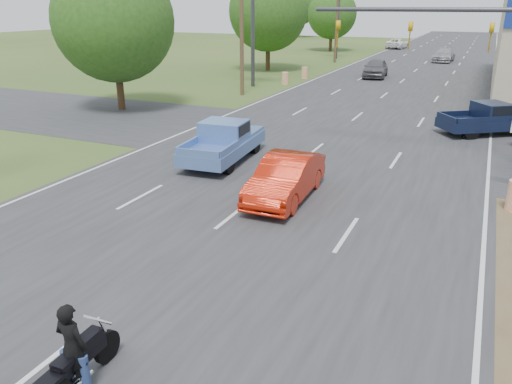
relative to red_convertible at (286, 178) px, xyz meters
The scene contains 21 objects.
ground 10.00m from the red_convertible, 95.52° to the right, with size 200.00×200.00×0.00m, color #355421.
main_road 30.10m from the red_convertible, 91.83° to the left, with size 15.00×180.00×0.02m, color #2D2D30.
cross_road 8.16m from the red_convertible, 96.77° to the left, with size 120.00×10.00×0.02m, color #2D2D30.
utility_pole_5 21.38m from the red_convertible, 120.06° to the left, with size 2.00×0.28×10.00m.
utility_pole_6 43.60m from the red_convertible, 103.96° to the left, with size 2.00×0.28×10.00m.
tree_0 18.59m from the red_convertible, 146.04° to the left, with size 7.14×7.14×8.84m.
tree_1 35.51m from the red_convertible, 114.27° to the left, with size 7.56×7.56×9.36m.
tree_2 58.24m from the red_convertible, 105.13° to the left, with size 6.72×6.72×8.32m.
tree_4 86.04m from the red_convertible, 130.69° to the left, with size 9.24×9.24×11.44m.
tree_6 90.71m from the red_convertible, 110.00° to the left, with size 8.82×8.82×10.92m.
barrel_2 25.87m from the red_convertible, 111.45° to the left, with size 0.56×0.56×1.00m, color orange.
barrel_3 29.53m from the red_convertible, 108.07° to the left, with size 0.56×0.56×1.00m, color orange.
signal_mast 9.50m from the red_convertible, 55.48° to the left, with size 9.12×0.40×7.00m.
red_convertible is the anchor object (origin of this frame).
motorcycle 9.88m from the red_convertible, 89.68° to the right, with size 0.61×1.99×1.01m.
rider 9.84m from the red_convertible, 89.68° to the right, with size 0.58×0.38×1.60m, color black.
blue_pickup 5.07m from the red_convertible, 141.66° to the left, with size 2.39×5.23×1.69m.
navy_pickup 14.11m from the red_convertible, 64.22° to the left, with size 5.02×4.35×1.61m.
distant_car_grey 31.57m from the red_convertible, 96.54° to the left, with size 1.93×4.79×1.63m, color #59585D.
distant_car_silver 47.78m from the red_convertible, 89.10° to the left, with size 2.08×5.12×1.49m, color #A6A5AA.
distant_car_white 64.63m from the red_convertible, 96.46° to the left, with size 2.37×5.14×1.43m, color white.
Camera 1 is at (6.61, -4.84, 6.19)m, focal length 35.00 mm.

